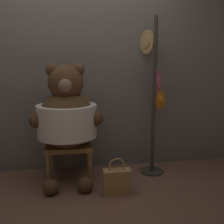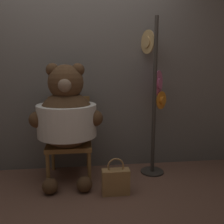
{
  "view_description": "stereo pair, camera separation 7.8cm",
  "coord_description": "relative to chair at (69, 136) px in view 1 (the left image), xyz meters",
  "views": [
    {
      "loc": [
        -0.01,
        -2.38,
        1.29
      ],
      "look_at": [
        0.4,
        0.37,
        0.78
      ],
      "focal_mm": 40.0,
      "sensor_mm": 36.0,
      "label": 1
    },
    {
      "loc": [
        0.06,
        -2.39,
        1.29
      ],
      "look_at": [
        0.4,
        0.37,
        0.78
      ],
      "focal_mm": 40.0,
      "sensor_mm": 36.0,
      "label": 2
    }
  ],
  "objects": [
    {
      "name": "chair",
      "position": [
        0.0,
        0.0,
        0.0
      ],
      "size": [
        0.5,
        0.54,
        0.93
      ],
      "color": "olive",
      "rests_on": "ground_plane"
    },
    {
      "name": "handbag_on_ground",
      "position": [
        0.48,
        -0.54,
        -0.35
      ],
      "size": [
        0.28,
        0.12,
        0.38
      ],
      "color": "#A87A47",
      "rests_on": "ground_plane"
    },
    {
      "name": "teddy_bear",
      "position": [
        -0.01,
        -0.18,
        0.26
      ],
      "size": [
        0.78,
        0.69,
        1.32
      ],
      "color": "#4C331E",
      "rests_on": "ground_plane"
    },
    {
      "name": "wall_back",
      "position": [
        0.09,
        0.26,
        0.7
      ],
      "size": [
        8.0,
        0.1,
        2.38
      ],
      "color": "#66605B",
      "rests_on": "ground_plane"
    },
    {
      "name": "ground_plane",
      "position": [
        0.09,
        -0.49,
        -0.48
      ],
      "size": [
        14.0,
        14.0,
        0.0
      ],
      "primitive_type": "plane",
      "color": "brown"
    },
    {
      "name": "hat_display_rack",
      "position": [
        1.02,
        -0.01,
        0.43
      ],
      "size": [
        0.35,
        0.44,
        1.84
      ],
      "color": "#332D28",
      "rests_on": "ground_plane"
    }
  ]
}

